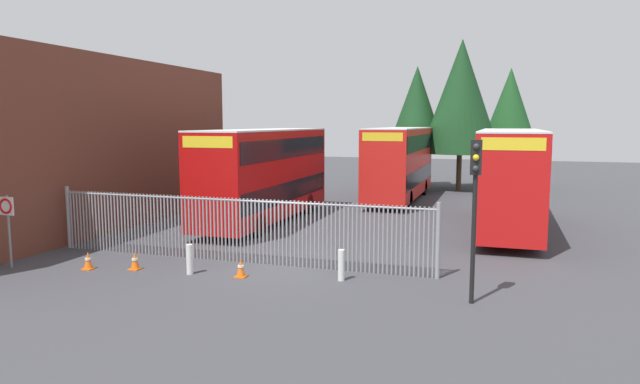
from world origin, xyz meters
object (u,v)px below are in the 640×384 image
object	(u,v)px
bollard_near_left	(190,259)
traffic_cone_by_gate	(88,261)
traffic_cone_mid_forecourt	(241,268)
bollard_center_front	(341,265)
traffic_light_kerbside	(475,191)
double_decker_bus_near_gate	(265,172)
speed_limit_sign_post	(7,214)
double_decker_bus_behind_fence_right	(400,161)
traffic_cone_near_kerb	(135,261)
double_decker_bus_behind_fence_left	(510,176)

from	to	relation	value
bollard_near_left	traffic_cone_by_gate	bearing A→B (deg)	-171.65
bollard_near_left	traffic_cone_mid_forecourt	distance (m)	1.70
bollard_center_front	traffic_light_kerbside	xyz separation A→B (m)	(3.85, -1.00, 2.51)
double_decker_bus_near_gate	bollard_center_front	bearing A→B (deg)	-54.02
traffic_cone_mid_forecourt	speed_limit_sign_post	xyz separation A→B (m)	(-7.69, -1.31, 1.49)
bollard_near_left	bollard_center_front	world-z (taller)	same
bollard_center_front	double_decker_bus_behind_fence_right	bearing A→B (deg)	94.54
double_decker_bus_near_gate	bollard_center_front	world-z (taller)	double_decker_bus_near_gate
traffic_cone_mid_forecourt	bollard_near_left	bearing A→B (deg)	-174.14
traffic_cone_near_kerb	traffic_light_kerbside	world-z (taller)	traffic_light_kerbside
double_decker_bus_behind_fence_left	traffic_cone_near_kerb	xyz separation A→B (m)	(-11.52, -10.79, -2.13)
traffic_cone_near_kerb	speed_limit_sign_post	distance (m)	4.42
traffic_light_kerbside	bollard_near_left	bearing A→B (deg)	178.42
bollard_near_left	traffic_cone_by_gate	xyz separation A→B (m)	(-3.44, -0.51, -0.19)
traffic_cone_near_kerb	speed_limit_sign_post	size ratio (longest dim) A/B	0.25
double_decker_bus_behind_fence_left	traffic_cone_near_kerb	bearing A→B (deg)	-136.88
double_decker_bus_behind_fence_right	speed_limit_sign_post	world-z (taller)	double_decker_bus_behind_fence_right
double_decker_bus_near_gate	bollard_center_front	xyz separation A→B (m)	(6.17, -8.50, -1.95)
double_decker_bus_behind_fence_right	bollard_near_left	world-z (taller)	double_decker_bus_behind_fence_right
traffic_cone_near_kerb	double_decker_bus_behind_fence_right	bearing A→B (deg)	74.56
bollard_near_left	traffic_cone_near_kerb	bearing A→B (deg)	-178.15
double_decker_bus_behind_fence_left	traffic_light_kerbside	bearing A→B (deg)	-95.07
bollard_center_front	speed_limit_sign_post	size ratio (longest dim) A/B	0.40
double_decker_bus_behind_fence_left	traffic_light_kerbside	xyz separation A→B (m)	(-0.97, -10.96, 0.56)
double_decker_bus_behind_fence_right	traffic_cone_mid_forecourt	world-z (taller)	double_decker_bus_behind_fence_right
bollard_near_left	traffic_cone_mid_forecourt	bearing A→B (deg)	5.86
traffic_cone_mid_forecourt	bollard_center_front	bearing A→B (deg)	11.08
bollard_near_left	speed_limit_sign_post	xyz separation A→B (m)	(-6.00, -1.14, 1.30)
double_decker_bus_behind_fence_left	speed_limit_sign_post	xyz separation A→B (m)	(-15.54, -11.87, -0.65)
traffic_cone_near_kerb	traffic_light_kerbside	size ratio (longest dim) A/B	0.14
traffic_light_kerbside	speed_limit_sign_post	bearing A→B (deg)	-176.46
double_decker_bus_behind_fence_left	traffic_cone_mid_forecourt	distance (m)	13.33
double_decker_bus_near_gate	traffic_cone_mid_forecourt	xyz separation A→B (m)	(3.13, -9.10, -2.13)
bollard_near_left	bollard_center_front	size ratio (longest dim) A/B	1.00
double_decker_bus_near_gate	double_decker_bus_behind_fence_right	bearing A→B (deg)	64.04
double_decker_bus_behind_fence_right	bollard_center_front	size ratio (longest dim) A/B	11.38
bollard_center_front	speed_limit_sign_post	xyz separation A→B (m)	(-10.73, -1.91, 1.30)
double_decker_bus_behind_fence_left	traffic_cone_by_gate	xyz separation A→B (m)	(-12.99, -11.23, -2.13)
traffic_cone_mid_forecourt	traffic_cone_near_kerb	xyz separation A→B (m)	(-3.66, -0.24, 0.00)
traffic_cone_mid_forecourt	traffic_cone_near_kerb	size ratio (longest dim) A/B	1.00
double_decker_bus_behind_fence_left	traffic_cone_by_gate	bearing A→B (deg)	-139.14
bollard_near_left	traffic_light_kerbside	distance (m)	8.93
bollard_center_front	traffic_light_kerbside	distance (m)	4.70
double_decker_bus_behind_fence_right	bollard_near_left	bearing A→B (deg)	-99.80
bollard_center_front	traffic_cone_mid_forecourt	world-z (taller)	bollard_center_front
speed_limit_sign_post	traffic_cone_by_gate	bearing A→B (deg)	13.91
double_decker_bus_near_gate	traffic_cone_mid_forecourt	world-z (taller)	double_decker_bus_near_gate
bollard_near_left	speed_limit_sign_post	size ratio (longest dim) A/B	0.40
bollard_near_left	traffic_cone_mid_forecourt	world-z (taller)	bollard_near_left
traffic_cone_by_gate	traffic_cone_mid_forecourt	xyz separation A→B (m)	(5.13, 0.68, 0.00)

